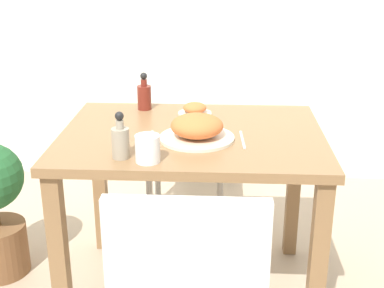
{
  "coord_description": "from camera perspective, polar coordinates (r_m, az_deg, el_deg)",
  "views": [
    {
      "loc": [
        0.11,
        -1.99,
        1.44
      ],
      "look_at": [
        0.0,
        0.0,
        0.69
      ],
      "focal_mm": 50.0,
      "sensor_mm": 36.0,
      "label": 1
    }
  ],
  "objects": [
    {
      "name": "dining_table",
      "position": [
        2.15,
        0.0,
        -1.6
      ],
      "size": [
        1.03,
        0.78,
        0.74
      ],
      "color": "olive",
      "rests_on": "ground_plane"
    },
    {
      "name": "chair_far",
      "position": [
        2.88,
        -0.49,
        1.57
      ],
      "size": [
        0.42,
        0.42,
        0.89
      ],
      "color": "silver",
      "rests_on": "ground_plane"
    },
    {
      "name": "food_plate",
      "position": [
        2.02,
        0.53,
        1.67
      ],
      "size": [
        0.29,
        0.29,
        0.1
      ],
      "color": "beige",
      "rests_on": "dining_table"
    },
    {
      "name": "side_plate",
      "position": [
        2.31,
        0.25,
        3.65
      ],
      "size": [
        0.15,
        0.15,
        0.06
      ],
      "color": "beige",
      "rests_on": "dining_table"
    },
    {
      "name": "drink_cup",
      "position": [
        1.81,
        -4.75,
        -0.49
      ],
      "size": [
        0.09,
        0.09,
        0.09
      ],
      "color": "white",
      "rests_on": "dining_table"
    },
    {
      "name": "sauce_bottle",
      "position": [
        2.4,
        -5.11,
        5.17
      ],
      "size": [
        0.06,
        0.06,
        0.17
      ],
      "color": "maroon",
      "rests_on": "dining_table"
    },
    {
      "name": "condiment_bottle",
      "position": [
        1.85,
        -7.64,
        0.37
      ],
      "size": [
        0.06,
        0.06,
        0.17
      ],
      "color": "gray",
      "rests_on": "dining_table"
    },
    {
      "name": "fork_utensil",
      "position": [
        2.04,
        -4.31,
        0.65
      ],
      "size": [
        0.02,
        0.16,
        0.0
      ],
      "rotation": [
        0.0,
        0.0,
        1.67
      ],
      "color": "silver",
      "rests_on": "dining_table"
    },
    {
      "name": "spoon_utensil",
      "position": [
        2.03,
        5.4,
        0.47
      ],
      "size": [
        0.02,
        0.19,
        0.0
      ],
      "rotation": [
        0.0,
        0.0,
        1.62
      ],
      "color": "silver",
      "rests_on": "dining_table"
    }
  ]
}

